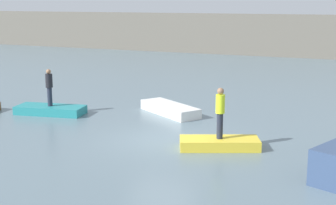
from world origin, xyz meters
name	(u,v)px	position (x,y,z in m)	size (l,w,h in m)	color
ground_plane	(162,140)	(0.00, 0.00, 0.00)	(120.00, 120.00, 0.00)	slate
embankment_wall	(298,36)	(0.00, 29.94, 1.95)	(80.00, 1.20, 3.90)	#666056
rowboat_teal	(50,110)	(-6.56, 1.85, 0.19)	(3.15, 1.25, 0.38)	teal
rowboat_white	(170,109)	(-1.51, 4.13, 0.22)	(3.37, 1.13, 0.45)	white
rowboat_yellow	(219,143)	(2.28, -0.11, 0.18)	(2.80, 1.09, 0.37)	gold
person_dark_shirt	(49,86)	(-6.56, 1.85, 1.33)	(0.32, 0.32, 1.72)	#232838
person_hiviz_shirt	(220,110)	(2.28, -0.11, 1.39)	(0.32, 0.32, 1.82)	#232838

